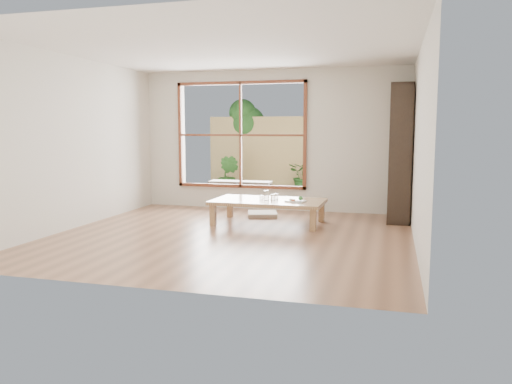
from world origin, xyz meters
The scene contains 15 objects.
ground centered at (0.00, 0.00, 0.00)m, with size 5.00×5.00×0.00m, color #9D6E4E.
low_table centered at (0.29, 1.02, 0.34)m, with size 1.78×1.02×0.39m.
floor_cushion centered at (0.02, 1.66, 0.04)m, with size 0.50×0.50×0.07m, color beige.
bookshelf centered at (2.30, 1.90, 1.11)m, with size 0.36×1.00×2.23m, color black.
glass_tall centered at (0.27, 0.97, 0.46)m, with size 0.08×0.08×0.15m, color silver.
glass_mid centered at (0.37, 0.99, 0.43)m, with size 0.07×0.07×0.09m, color silver.
glass_short centered at (0.39, 1.13, 0.43)m, with size 0.07×0.07×0.09m, color silver.
glass_small centered at (0.18, 0.99, 0.42)m, with size 0.06×0.06×0.08m, color silver.
food_tray centered at (0.76, 0.93, 0.41)m, with size 0.33×0.28×0.09m.
deck centered at (-0.60, 3.56, 0.00)m, with size 2.80×2.00×0.05m, color #332B25.
garden_bench centered at (-0.87, 3.27, 0.38)m, with size 1.30×0.39×0.41m.
bamboo_fence centered at (-0.60, 4.56, 0.90)m, with size 2.80×0.06×1.80m, color tan.
shrub_right centered at (0.36, 4.39, 0.50)m, with size 0.85×0.73×0.94m, color #265720.
shrub_left centered at (-1.38, 4.01, 0.48)m, with size 0.50×0.40×0.90m, color #265720.
garden_tree centered at (-1.28, 4.86, 1.63)m, with size 1.04×0.85×2.22m.
Camera 1 is at (2.18, -6.64, 1.50)m, focal length 35.00 mm.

